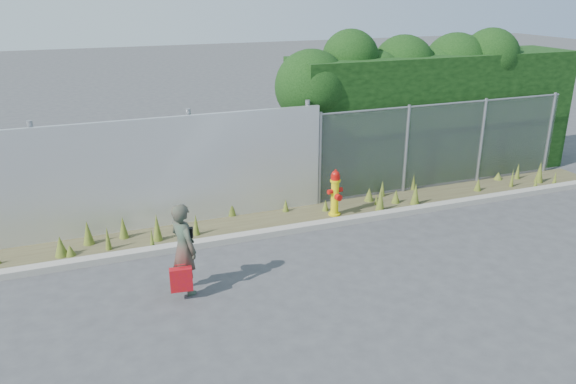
# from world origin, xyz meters

# --- Properties ---
(ground) EXTENTS (80.00, 80.00, 0.00)m
(ground) POSITION_xyz_m (0.00, 0.00, 0.00)
(ground) COLOR #3A3B3D
(ground) RESTS_ON ground
(curb) EXTENTS (16.00, 0.22, 0.12)m
(curb) POSITION_xyz_m (0.00, 1.80, 0.06)
(curb) COLOR gray
(curb) RESTS_ON ground
(weed_strip) EXTENTS (16.00, 1.31, 0.55)m
(weed_strip) POSITION_xyz_m (-0.51, 2.45, 0.13)
(weed_strip) COLOR #453F27
(weed_strip) RESTS_ON ground
(corrugated_fence) EXTENTS (8.50, 0.21, 2.30)m
(corrugated_fence) POSITION_xyz_m (-3.25, 3.01, 1.10)
(corrugated_fence) COLOR silver
(corrugated_fence) RESTS_ON ground
(chainlink_fence) EXTENTS (6.50, 0.07, 2.05)m
(chainlink_fence) POSITION_xyz_m (4.25, 3.00, 1.03)
(chainlink_fence) COLOR gray
(chainlink_fence) RESTS_ON ground
(hedge) EXTENTS (7.80, 1.85, 3.62)m
(hedge) POSITION_xyz_m (4.29, 4.02, 1.95)
(hedge) COLOR black
(hedge) RESTS_ON ground
(fire_hydrant) EXTENTS (0.34, 0.30, 1.01)m
(fire_hydrant) POSITION_xyz_m (1.07, 2.26, 0.49)
(fire_hydrant) COLOR #DACB0B
(fire_hydrant) RESTS_ON ground
(woman) EXTENTS (0.52, 0.63, 1.47)m
(woman) POSITION_xyz_m (-2.44, 0.30, 0.73)
(woman) COLOR #0F6146
(woman) RESTS_ON ground
(red_tote_bag) EXTENTS (0.34, 0.12, 0.44)m
(red_tote_bag) POSITION_xyz_m (-2.55, 0.05, 0.35)
(red_tote_bag) COLOR #A0091F
(black_shoulder_bag) EXTENTS (0.21, 0.09, 0.16)m
(black_shoulder_bag) POSITION_xyz_m (-2.37, 0.43, 0.94)
(black_shoulder_bag) COLOR black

